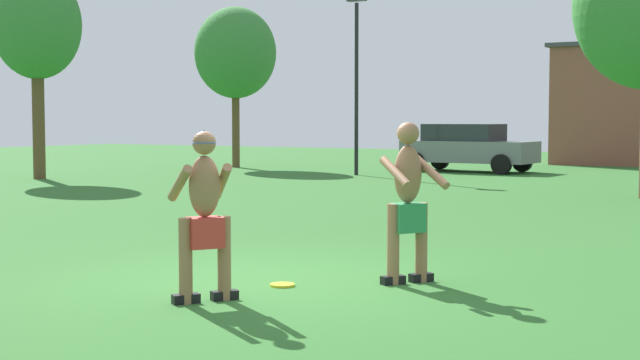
% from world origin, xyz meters
% --- Properties ---
extents(ground_plane, '(80.00, 80.00, 0.00)m').
position_xyz_m(ground_plane, '(0.00, 0.00, 0.00)').
color(ground_plane, '#2D6628').
extents(player_near, '(0.77, 0.73, 1.72)m').
position_xyz_m(player_near, '(1.43, 0.71, 0.90)').
color(player_near, black).
rests_on(player_near, ground_plane).
extents(player_in_red, '(0.70, 0.73, 1.65)m').
position_xyz_m(player_in_red, '(0.18, -1.18, 0.89)').
color(player_in_red, black).
rests_on(player_in_red, ground_plane).
extents(frisbee, '(0.26, 0.26, 0.03)m').
position_xyz_m(frisbee, '(0.38, -0.12, 0.01)').
color(frisbee, yellow).
rests_on(frisbee, ground_plane).
extents(car_gray_mid_lot, '(4.39, 2.21, 1.58)m').
position_xyz_m(car_gray_mid_lot, '(-5.72, 20.65, 0.82)').
color(car_gray_mid_lot, slate).
rests_on(car_gray_mid_lot, ground_plane).
extents(lamp_post, '(0.60, 0.24, 5.57)m').
position_xyz_m(lamp_post, '(-8.01, 17.12, 3.43)').
color(lamp_post, black).
rests_on(lamp_post, ground_plane).
extents(tree_right_field, '(2.55, 2.55, 6.06)m').
position_xyz_m(tree_right_field, '(-15.13, 10.83, 4.42)').
color(tree_right_field, brown).
rests_on(tree_right_field, ground_plane).
extents(tree_behind_players, '(2.93, 2.93, 5.75)m').
position_xyz_m(tree_behind_players, '(-13.93, 18.95, 4.10)').
color(tree_behind_players, brown).
rests_on(tree_behind_players, ground_plane).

